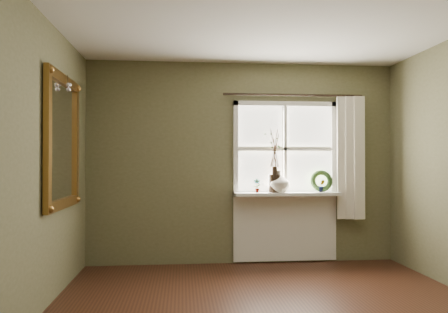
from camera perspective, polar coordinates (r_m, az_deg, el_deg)
name	(u,v)px	position (r m, az deg, el deg)	size (l,w,h in m)	color
wall_back	(243,163)	(5.73, 2.44, -0.81)	(4.00, 0.10, 2.60)	#636141
wall_left	(12,163)	(3.60, -25.98, -0.82)	(0.10, 4.50, 2.60)	#636141
window_frame	(285,149)	(5.76, 7.96, 0.99)	(1.36, 0.06, 1.24)	white
window_sill	(287,194)	(5.67, 8.23, -4.85)	(1.36, 0.26, 0.04)	white
window_apron	(285,227)	(5.82, 7.98, -9.09)	(1.36, 0.04, 0.88)	white
dark_jug	(275,183)	(5.62, 6.63, -3.49)	(0.16, 0.16, 0.23)	black
cream_vase	(279,181)	(5.64, 7.21, -3.26)	(0.27, 0.27, 0.28)	beige
wreath	(321,183)	(5.83, 12.60, -3.44)	(0.29, 0.29, 0.07)	#2A471F
potted_plant_left	(257,185)	(5.58, 4.32, -3.79)	(0.09, 0.06, 0.18)	#2A471F
potted_plant_right	(321,186)	(5.79, 12.61, -3.76)	(0.09, 0.07, 0.16)	#2A471F
curtain	(350,158)	(5.92, 16.13, -0.15)	(0.36, 0.12, 1.59)	silver
curtain_rod	(293,95)	(5.79, 9.06, 7.94)	(0.03, 0.03, 1.84)	black
gilt_mirror	(63,141)	(4.59, -20.31, 1.88)	(0.10, 1.10, 1.32)	white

